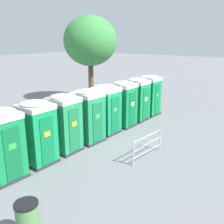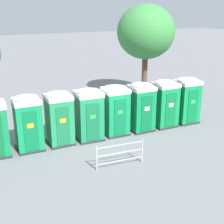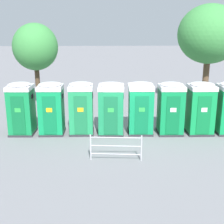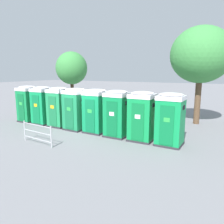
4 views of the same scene
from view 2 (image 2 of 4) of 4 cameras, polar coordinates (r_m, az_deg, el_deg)
The scene contains 10 objects.
ground_plane at distance 15.96m, azimuth -1.94°, elevation -4.21°, with size 120.00×120.00×0.00m, color slate.
portapotty_1 at distance 14.47m, azimuth -15.11°, elevation -1.92°, with size 1.20×1.22×2.54m.
portapotty_2 at distance 14.77m, azimuth -9.62°, elevation -1.09°, with size 1.18×1.21×2.54m.
portapotty_3 at distance 15.09m, azimuth -4.25°, elevation -0.42°, with size 1.30×1.27×2.54m.
portapotty_4 at distance 15.68m, azimuth 0.61°, elevation 0.38°, with size 1.25×1.24×2.54m.
portapotty_5 at distance 16.25m, azimuth 5.34°, elevation 0.97°, with size 1.22×1.22×2.54m.
portapotty_6 at distance 16.99m, azimuth 9.57°, elevation 1.60°, with size 1.24×1.21×2.54m.
portapotty_7 at distance 17.82m, azimuth 13.44°, elevation 2.15°, with size 1.27×1.23×2.54m.
street_tree_1 at distance 21.76m, azimuth 6.21°, elevation 14.30°, with size 3.90×3.90×6.40m.
event_barrier at distance 12.77m, azimuth 1.47°, elevation -7.60°, with size 2.05×0.24×1.05m.
Camera 2 is at (-5.98, -13.40, 6.28)m, focal length 50.00 mm.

